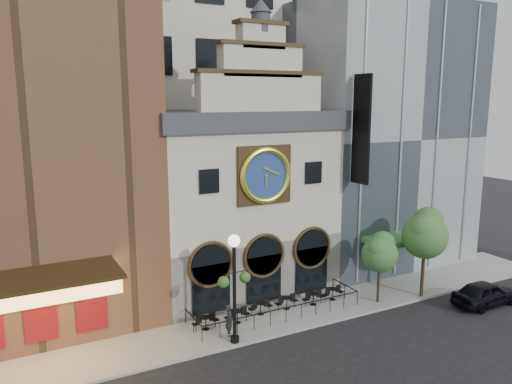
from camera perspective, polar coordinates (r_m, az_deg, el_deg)
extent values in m
plane|color=black|center=(29.56, 4.70, -15.72)|extent=(120.00, 120.00, 0.00)
cube|color=gray|center=(31.45, 2.18, -13.85)|extent=(44.00, 5.00, 0.15)
cube|color=#605E5B|center=(35.24, -2.32, -7.49)|extent=(12.00, 8.00, 4.00)
cube|color=beige|center=(33.94, -2.38, 1.37)|extent=(12.00, 8.00, 7.00)
cube|color=#2D3035|center=(33.53, -2.44, 8.30)|extent=(12.60, 8.60, 1.20)
cube|color=#2F220E|center=(30.21, 0.94, 1.96)|extent=(3.60, 0.25, 3.60)
cylinder|color=navy|center=(30.09, 1.07, 1.92)|extent=(3.10, 0.12, 3.10)
torus|color=gold|center=(30.02, 1.15, 1.90)|extent=(3.46, 0.36, 3.46)
cylinder|color=#2D3035|center=(30.60, 0.54, 18.79)|extent=(1.10, 1.10, 1.10)
cone|color=#2D3035|center=(30.75, 0.54, 20.54)|extent=(1.30, 1.30, 0.80)
cube|color=brown|center=(32.27, -25.71, 8.79)|extent=(14.00, 12.00, 25.00)
cube|color=#FFBF59|center=(26.09, -23.46, -9.89)|extent=(7.00, 3.40, 0.70)
cube|color=#2F220E|center=(25.94, -23.54, -8.95)|extent=(7.40, 3.80, 0.15)
cube|color=maroon|center=(28.42, -23.42, -12.96)|extent=(5.60, 0.15, 2.60)
cube|color=gray|center=(42.42, 12.52, 6.38)|extent=(14.00, 12.00, 20.00)
cube|color=#40833B|center=(36.28, 15.84, -5.22)|extent=(4.50, 2.40, 0.35)
cube|color=black|center=(32.90, 11.95, 6.99)|extent=(0.18, 1.60, 7.00)
cube|color=beige|center=(45.16, -9.49, 19.27)|extent=(20.00, 16.00, 40.00)
cylinder|color=black|center=(29.32, -5.79, -14.05)|extent=(0.68, 0.68, 0.03)
cylinder|color=black|center=(29.47, -5.78, -14.70)|extent=(0.06, 0.06, 0.72)
cylinder|color=black|center=(29.97, -2.15, -13.43)|extent=(0.68, 0.68, 0.03)
cylinder|color=black|center=(30.12, -2.14, -14.07)|extent=(0.06, 0.06, 0.72)
cylinder|color=black|center=(31.02, 0.52, -12.56)|extent=(0.68, 0.68, 0.03)
cylinder|color=black|center=(31.17, 0.52, -13.18)|extent=(0.06, 0.06, 0.72)
cylinder|color=black|center=(31.81, 3.54, -11.97)|extent=(0.68, 0.68, 0.03)
cylinder|color=black|center=(31.95, 3.53, -12.58)|extent=(0.06, 0.06, 0.72)
cylinder|color=black|center=(32.57, 6.58, -11.47)|extent=(0.68, 0.68, 0.03)
cylinder|color=black|center=(32.71, 6.57, -12.07)|extent=(0.06, 0.06, 0.72)
cylinder|color=black|center=(33.48, 8.79, -10.90)|extent=(0.68, 0.68, 0.03)
cylinder|color=black|center=(33.62, 8.77, -11.48)|extent=(0.06, 0.06, 0.72)
imported|color=black|center=(35.85, 24.76, -10.45)|extent=(4.78, 1.99, 1.62)
imported|color=black|center=(28.49, -3.07, -14.40)|extent=(0.57, 0.74, 1.81)
cylinder|color=black|center=(27.04, -2.48, -11.60)|extent=(0.20, 0.20, 5.46)
cylinder|color=black|center=(28.11, -2.44, -16.44)|extent=(0.48, 0.48, 0.33)
sphere|color=white|center=(26.07, -2.53, -5.59)|extent=(0.65, 0.65, 0.65)
sphere|color=#285221|center=(26.44, -3.74, -10.23)|extent=(0.61, 0.61, 0.61)
sphere|color=#285221|center=(27.05, -1.28, -9.72)|extent=(0.61, 0.61, 0.61)
cylinder|color=#382619|center=(33.54, 13.82, -10.14)|extent=(0.18, 0.18, 2.48)
sphere|color=#2E5F26|center=(32.91, 13.97, -6.97)|extent=(2.30, 2.30, 2.30)
sphere|color=#2E5F26|center=(33.21, 14.28, -5.71)|extent=(1.59, 1.59, 1.59)
sphere|color=#2E5F26|center=(32.43, 13.74, -6.40)|extent=(1.41, 1.41, 1.41)
cylinder|color=#382619|center=(35.23, 18.50, -8.75)|extent=(0.23, 0.23, 3.20)
sphere|color=#336226|center=(34.50, 18.75, -4.81)|extent=(2.97, 2.97, 2.97)
sphere|color=#336226|center=(34.94, 19.06, -3.28)|extent=(2.05, 2.05, 2.05)
sphere|color=#336226|center=(33.88, 18.55, -4.07)|extent=(1.83, 1.83, 1.83)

